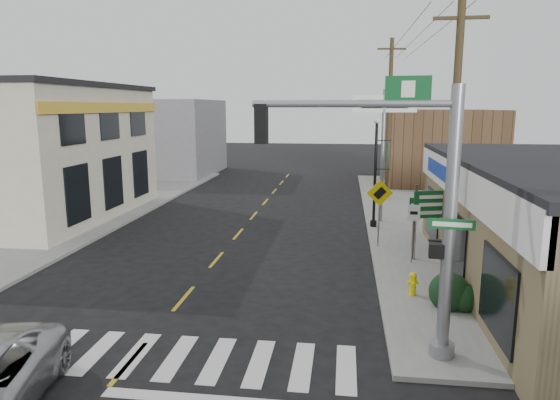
# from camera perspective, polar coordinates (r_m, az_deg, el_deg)

# --- Properties ---
(ground) EXTENTS (140.00, 140.00, 0.00)m
(ground) POSITION_cam_1_polar(r_m,az_deg,el_deg) (12.66, -16.87, -17.41)
(ground) COLOR black
(ground) RESTS_ON ground
(sidewalk_right) EXTENTS (6.00, 38.00, 0.13)m
(sidewalk_right) POSITION_cam_1_polar(r_m,az_deg,el_deg) (24.19, 17.11, -3.68)
(sidewalk_right) COLOR gray
(sidewalk_right) RESTS_ON ground
(sidewalk_left) EXTENTS (6.00, 38.00, 0.13)m
(sidewalk_left) POSITION_cam_1_polar(r_m,az_deg,el_deg) (27.56, -22.97, -2.34)
(sidewalk_left) COLOR gray
(sidewalk_left) RESTS_ON ground
(center_line) EXTENTS (0.12, 56.00, 0.01)m
(center_line) POSITION_cam_1_polar(r_m,az_deg,el_deg) (19.64, -7.27, -6.77)
(center_line) COLOR gold
(center_line) RESTS_ON ground
(crosswalk) EXTENTS (11.00, 2.20, 0.01)m
(crosswalk) POSITION_cam_1_polar(r_m,az_deg,el_deg) (12.98, -16.12, -16.61)
(crosswalk) COLOR silver
(crosswalk) RESTS_ON ground
(left_building) EXTENTS (12.00, 12.00, 6.80)m
(left_building) POSITION_cam_1_polar(r_m,az_deg,el_deg) (30.10, -29.08, 4.64)
(left_building) COLOR beige
(left_building) RESTS_ON ground
(bldg_distant_right) EXTENTS (8.00, 10.00, 5.60)m
(bldg_distant_right) POSITION_cam_1_polar(r_m,az_deg,el_deg) (40.86, 17.58, 5.87)
(bldg_distant_right) COLOR brown
(bldg_distant_right) RESTS_ON ground
(bldg_distant_left) EXTENTS (9.00, 10.00, 6.40)m
(bldg_distant_left) POSITION_cam_1_polar(r_m,az_deg,el_deg) (45.08, -13.27, 7.00)
(bldg_distant_left) COLOR slate
(bldg_distant_left) RESTS_ON ground
(traffic_signal_pole) EXTENTS (5.04, 0.38, 6.38)m
(traffic_signal_pole) POSITION_cam_1_polar(r_m,az_deg,el_deg) (11.45, 15.29, 0.56)
(traffic_signal_pole) COLOR gray
(traffic_signal_pole) RESTS_ON sidewalk_right
(guide_sign) EXTENTS (1.64, 0.14, 2.87)m
(guide_sign) POSITION_cam_1_polar(r_m,az_deg,el_deg) (19.45, 17.19, -1.32)
(guide_sign) COLOR #453720
(guide_sign) RESTS_ON sidewalk_right
(fire_hydrant) EXTENTS (0.23, 0.23, 0.73)m
(fire_hydrant) POSITION_cam_1_polar(r_m,az_deg,el_deg) (16.06, 14.94, -9.11)
(fire_hydrant) COLOR yellow
(fire_hydrant) RESTS_ON sidewalk_right
(ped_crossing_sign) EXTENTS (1.09, 0.08, 2.81)m
(ped_crossing_sign) POSITION_cam_1_polar(r_m,az_deg,el_deg) (20.73, 11.31, -0.16)
(ped_crossing_sign) COLOR gray
(ped_crossing_sign) RESTS_ON sidewalk_right
(lamp_post) EXTENTS (0.68, 0.53, 5.21)m
(lamp_post) POSITION_cam_1_polar(r_m,az_deg,el_deg) (24.10, 11.00, 4.02)
(lamp_post) COLOR black
(lamp_post) RESTS_ON sidewalk_right
(dance_center_sign) EXTENTS (3.08, 0.19, 6.55)m
(dance_center_sign) POSITION_cam_1_polar(r_m,az_deg,el_deg) (25.20, 11.78, 8.67)
(dance_center_sign) COLOR gray
(dance_center_sign) RESTS_ON sidewalk_right
(bare_tree) EXTENTS (2.29, 2.29, 4.58)m
(bare_tree) POSITION_cam_1_polar(r_m,az_deg,el_deg) (14.52, 29.10, 0.89)
(bare_tree) COLOR black
(bare_tree) RESTS_ON sidewalk_right
(shrub_front) EXTENTS (1.17, 1.17, 0.88)m
(shrub_front) POSITION_cam_1_polar(r_m,az_deg,el_deg) (15.45, 18.79, -9.96)
(shrub_front) COLOR #1D3B19
(shrub_front) RESTS_ON sidewalk_right
(shrub_back) EXTENTS (1.11, 1.11, 0.83)m
(shrub_back) POSITION_cam_1_polar(r_m,az_deg,el_deg) (18.40, 26.80, -7.30)
(shrub_back) COLOR black
(shrub_back) RESTS_ON sidewalk_right
(utility_pole_near) EXTENTS (1.52, 0.23, 8.72)m
(utility_pole_near) POSITION_cam_1_polar(r_m,az_deg,el_deg) (15.46, 19.13, 5.41)
(utility_pole_near) COLOR #4E3725
(utility_pole_near) RESTS_ON sidewalk_right
(utility_pole_far) EXTENTS (1.70, 0.25, 9.77)m
(utility_pole_far) POSITION_cam_1_polar(r_m,az_deg,el_deg) (31.88, 12.35, 9.13)
(utility_pole_far) COLOR #452F1D
(utility_pole_far) RESTS_ON sidewalk_right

